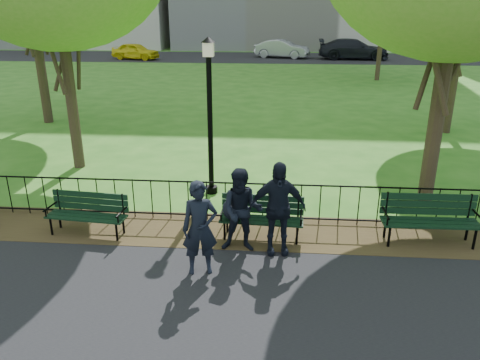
# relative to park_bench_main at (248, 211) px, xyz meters

# --- Properties ---
(ground) EXTENTS (120.00, 120.00, 0.00)m
(ground) POSITION_rel_park_bench_main_xyz_m (-0.32, -1.25, -0.59)
(ground) COLOR #2B671B
(dirt_strip) EXTENTS (60.00, 1.60, 0.01)m
(dirt_strip) POSITION_rel_park_bench_main_xyz_m (-0.32, 0.25, -0.58)
(dirt_strip) COLOR #352A16
(dirt_strip) RESTS_ON ground
(far_street) EXTENTS (70.00, 9.00, 0.01)m
(far_street) POSITION_rel_park_bench_main_xyz_m (-0.32, 33.75, -0.58)
(far_street) COLOR black
(far_street) RESTS_ON ground
(iron_fence) EXTENTS (24.06, 0.06, 1.00)m
(iron_fence) POSITION_rel_park_bench_main_xyz_m (-0.32, 0.75, -0.09)
(iron_fence) COLOR black
(iron_fence) RESTS_ON ground
(park_bench_main) EXTENTS (1.66, 0.60, 0.93)m
(park_bench_main) POSITION_rel_park_bench_main_xyz_m (0.00, 0.00, 0.00)
(park_bench_main) COLOR black
(park_bench_main) RESTS_ON ground
(park_bench_left_a) EXTENTS (1.66, 0.66, 0.92)m
(park_bench_left_a) POSITION_rel_park_bench_main_xyz_m (-3.23, -0.03, -0.06)
(park_bench_left_a) COLOR black
(park_bench_left_a) RESTS_ON ground
(park_bench_right_a) EXTENTS (1.84, 0.60, 1.04)m
(park_bench_right_a) POSITION_rel_park_bench_main_xyz_m (3.52, 0.14, 0.01)
(park_bench_right_a) COLOR black
(park_bench_right_a) RESTS_ON ground
(lamppost) EXTENTS (0.33, 0.33, 3.73)m
(lamppost) POSITION_rel_park_bench_main_xyz_m (-1.05, 2.33, 1.44)
(lamppost) COLOR black
(lamppost) RESTS_ON ground
(person_left) EXTENTS (0.68, 0.52, 1.67)m
(person_left) POSITION_rel_park_bench_main_xyz_m (-0.72, -1.33, 0.26)
(person_left) COLOR black
(person_left) RESTS_ON asphalt_path
(person_mid) EXTENTS (0.79, 0.42, 1.62)m
(person_mid) POSITION_rel_park_bench_main_xyz_m (-0.07, -0.51, 0.23)
(person_mid) COLOR black
(person_mid) RESTS_ON asphalt_path
(person_right) EXTENTS (1.09, 0.54, 1.78)m
(person_right) POSITION_rel_park_bench_main_xyz_m (0.58, -0.52, 0.31)
(person_right) COLOR black
(person_right) RESTS_ON asphalt_path
(taxi) EXTENTS (4.27, 2.53, 1.36)m
(taxi) POSITION_rel_park_bench_main_xyz_m (-11.50, 31.28, 0.10)
(taxi) COLOR yellow
(taxi) RESTS_ON far_street
(sedan_silver) EXTENTS (4.90, 2.86, 1.53)m
(sedan_silver) POSITION_rel_park_bench_main_xyz_m (0.76, 33.51, 0.19)
(sedan_silver) COLOR #9B9DA2
(sedan_silver) RESTS_ON far_street
(sedan_dark) EXTENTS (5.89, 2.67, 1.67)m
(sedan_dark) POSITION_rel_park_bench_main_xyz_m (6.73, 32.87, 0.26)
(sedan_dark) COLOR black
(sedan_dark) RESTS_ON far_street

